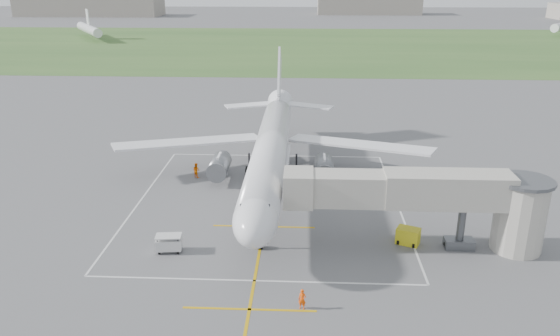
{
  "coord_description": "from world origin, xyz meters",
  "views": [
    {
      "loc": [
        3.95,
        -58.36,
        23.59
      ],
      "look_at": [
        1.3,
        -4.0,
        4.0
      ],
      "focal_mm": 35.0,
      "sensor_mm": 36.0,
      "label": 1
    }
  ],
  "objects_px": {
    "ramp_worker_nose": "(302,299)",
    "ramp_worker_wing": "(196,170)",
    "gpu_unit": "(408,236)",
    "jet_bridge": "(438,199)",
    "baggage_cart": "(169,243)",
    "airliner": "(271,151)"
  },
  "relations": [
    {
      "from": "gpu_unit",
      "to": "ramp_worker_wing",
      "type": "height_order",
      "value": "ramp_worker_wing"
    },
    {
      "from": "baggage_cart",
      "to": "ramp_worker_nose",
      "type": "distance_m",
      "value": 14.56
    },
    {
      "from": "ramp_worker_nose",
      "to": "ramp_worker_wing",
      "type": "xyz_separation_m",
      "value": [
        -13.15,
        26.96,
        0.12
      ]
    },
    {
      "from": "baggage_cart",
      "to": "ramp_worker_nose",
      "type": "relative_size",
      "value": 1.49
    },
    {
      "from": "baggage_cart",
      "to": "ramp_worker_nose",
      "type": "height_order",
      "value": "ramp_worker_nose"
    },
    {
      "from": "ramp_worker_nose",
      "to": "ramp_worker_wing",
      "type": "bearing_deg",
      "value": 130.54
    },
    {
      "from": "jet_bridge",
      "to": "gpu_unit",
      "type": "height_order",
      "value": "jet_bridge"
    },
    {
      "from": "gpu_unit",
      "to": "ramp_worker_wing",
      "type": "relative_size",
      "value": 1.31
    },
    {
      "from": "jet_bridge",
      "to": "baggage_cart",
      "type": "height_order",
      "value": "jet_bridge"
    },
    {
      "from": "airliner",
      "to": "ramp_worker_nose",
      "type": "bearing_deg",
      "value": -80.91
    },
    {
      "from": "ramp_worker_wing",
      "to": "ramp_worker_nose",
      "type": "bearing_deg",
      "value": 154.19
    },
    {
      "from": "gpu_unit",
      "to": "baggage_cart",
      "type": "distance_m",
      "value": 21.74
    },
    {
      "from": "ramp_worker_nose",
      "to": "ramp_worker_wing",
      "type": "relative_size",
      "value": 0.87
    },
    {
      "from": "gpu_unit",
      "to": "ramp_worker_wing",
      "type": "distance_m",
      "value": 27.89
    },
    {
      "from": "baggage_cart",
      "to": "ramp_worker_wing",
      "type": "height_order",
      "value": "ramp_worker_wing"
    },
    {
      "from": "jet_bridge",
      "to": "gpu_unit",
      "type": "distance_m",
      "value": 4.6
    },
    {
      "from": "gpu_unit",
      "to": "baggage_cart",
      "type": "bearing_deg",
      "value": -148.74
    },
    {
      "from": "jet_bridge",
      "to": "ramp_worker_wing",
      "type": "bearing_deg",
      "value": 146.13
    },
    {
      "from": "gpu_unit",
      "to": "baggage_cart",
      "type": "xyz_separation_m",
      "value": [
        -21.58,
        -2.56,
        0.05
      ]
    },
    {
      "from": "airliner",
      "to": "ramp_worker_nose",
      "type": "distance_m",
      "value": 25.03
    },
    {
      "from": "airliner",
      "to": "ramp_worker_wing",
      "type": "xyz_separation_m",
      "value": [
        -9.24,
        2.5,
        -3.47
      ]
    },
    {
      "from": "baggage_cart",
      "to": "ramp_worker_wing",
      "type": "xyz_separation_m",
      "value": [
        -1.17,
        18.7,
        0.11
      ]
    }
  ]
}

